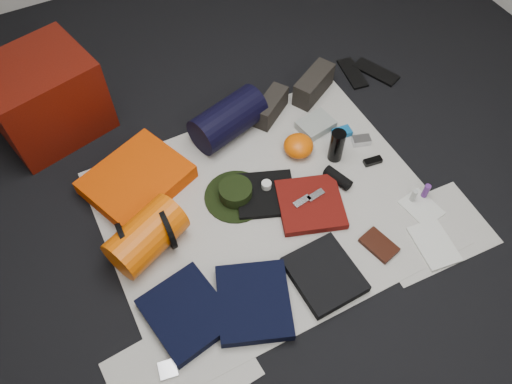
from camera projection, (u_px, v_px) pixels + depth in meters
name	position (u px, v px, depth m)	size (l,w,h in m)	color
floor	(267.00, 208.00, 2.56)	(4.50, 4.50, 0.02)	black
newspaper_mat	(267.00, 207.00, 2.55)	(1.60, 1.30, 0.01)	silver
newspaper_sheet_front_left	(181.00, 369.00, 2.09)	(0.58, 0.40, 0.00)	silver
newspaper_sheet_front_right	(430.00, 231.00, 2.47)	(0.58, 0.40, 0.00)	silver
red_cabinet	(45.00, 98.00, 2.68)	(0.54, 0.45, 0.45)	#550E06
sleeping_pad	(137.00, 180.00, 2.59)	(0.49, 0.40, 0.09)	#DD4302
stuff_sack	(146.00, 236.00, 2.32)	(0.21, 0.21, 0.37)	#D85203
sack_strap_left	(126.00, 245.00, 2.30)	(0.22, 0.22, 0.03)	black
sack_strap_right	(166.00, 227.00, 2.35)	(0.22, 0.22, 0.03)	black
navy_duffel	(228.00, 119.00, 2.74)	(0.22, 0.22, 0.41)	black
boonie_brim	(236.00, 196.00, 2.58)	(0.33, 0.33, 0.01)	black
boonie_crown	(236.00, 192.00, 2.54)	(0.17, 0.17, 0.07)	black
hiking_boot_left	(271.00, 107.00, 2.85)	(0.26, 0.10, 0.13)	black
hiking_boot_right	(314.00, 84.00, 2.94)	(0.30, 0.11, 0.15)	black
flip_flop_left	(353.00, 73.00, 3.10)	(0.10, 0.27, 0.01)	black
flip_flop_right	(376.00, 72.00, 3.11)	(0.11, 0.28, 0.02)	black
trousers_navy_a	(186.00, 313.00, 2.20)	(0.31, 0.36, 0.06)	black
trousers_navy_b	(254.00, 302.00, 2.22)	(0.32, 0.36, 0.06)	black
trousers_charcoal	(324.00, 275.00, 2.30)	(0.29, 0.33, 0.05)	black
black_tshirt	(266.00, 194.00, 2.57)	(0.29, 0.27, 0.03)	black
red_shirt	(310.00, 204.00, 2.53)	(0.32, 0.32, 0.04)	#590E09
orange_stuff_sack	(298.00, 146.00, 2.70)	(0.16, 0.16, 0.11)	#D85203
first_aid_pouch	(316.00, 125.00, 2.83)	(0.19, 0.15, 0.05)	gray
water_bottle	(337.00, 146.00, 2.65)	(0.08, 0.08, 0.20)	black
speaker	(338.00, 178.00, 2.61)	(0.06, 0.06, 0.16)	black
compact_camera	(361.00, 140.00, 2.77)	(0.10, 0.06, 0.04)	silver
cyan_case	(342.00, 132.00, 2.81)	(0.10, 0.07, 0.03)	#0E558E
toiletry_purple	(426.00, 191.00, 2.54)	(0.03, 0.03, 0.09)	#582579
toiletry_clear	(414.00, 196.00, 2.53)	(0.03, 0.03, 0.08)	#ABB0AB
paperback_book	(379.00, 245.00, 2.41)	(0.11, 0.17, 0.02)	black
map_booklet	(434.00, 244.00, 2.41)	(0.17, 0.25, 0.01)	silver
map_printout	(421.00, 207.00, 2.54)	(0.15, 0.19, 0.01)	silver
sunglasses	(373.00, 161.00, 2.70)	(0.10, 0.04, 0.03)	black
key_cluster	(168.00, 369.00, 2.08)	(0.08, 0.08, 0.01)	silver
tape_roll	(266.00, 185.00, 2.56)	(0.05, 0.05, 0.04)	silver
energy_bar_a	(302.00, 201.00, 2.50)	(0.10, 0.04, 0.01)	silver
energy_bar_b	(316.00, 195.00, 2.52)	(0.10, 0.04, 0.01)	silver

